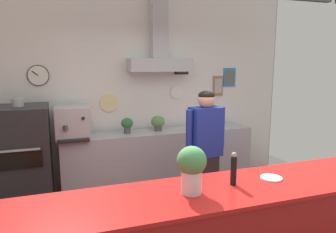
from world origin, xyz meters
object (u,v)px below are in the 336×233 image
pizza_oven (23,161)px  potted_oregano (158,122)px  pepper_grinder (234,169)px  basil_vase (192,169)px  potted_rosemary (127,124)px  condiment_plate (271,178)px  espresso_machine (72,122)px  shop_worker (205,152)px

pizza_oven → potted_oregano: bearing=7.0°
pepper_grinder → basil_vase: basil_vase is taller
pizza_oven → potted_rosemary: 1.47m
pizza_oven → basil_vase: (1.39, -2.26, 0.49)m
potted_oregano → potted_rosemary: 0.49m
basil_vase → pizza_oven: bearing=121.5°
condiment_plate → espresso_machine: bearing=122.0°
potted_oregano → espresso_machine: bearing=-177.2°
pizza_oven → shop_worker: shop_worker is taller
pizza_oven → condiment_plate: (2.13, -2.21, 0.31)m
shop_worker → espresso_machine: shop_worker is taller
pizza_oven → basil_vase: bearing=-58.5°
potted_oregano → pepper_grinder: pepper_grinder is taller
shop_worker → potted_oregano: bearing=-86.7°
shop_worker → pepper_grinder: 1.36m
shop_worker → condiment_plate: bearing=81.7°
shop_worker → condiment_plate: 1.28m
basil_vase → potted_rosemary: bearing=89.4°
shop_worker → espresso_machine: (-1.50, 1.12, 0.25)m
espresso_machine → condiment_plate: espresso_machine is taller
potted_rosemary → pepper_grinder: size_ratio=0.86×
potted_oregano → condiment_plate: bearing=-84.5°
espresso_machine → basil_vase: size_ratio=1.49×
shop_worker → espresso_machine: 1.88m
pizza_oven → potted_oregano: size_ratio=6.59×
pizza_oven → potted_rosemary: size_ratio=6.59×
shop_worker → potted_rosemary: shop_worker is taller
potted_oregano → pepper_grinder: 2.47m
potted_rosemary → potted_oregano: bearing=4.6°
espresso_machine → pepper_grinder: espresso_machine is taller
espresso_machine → condiment_plate: size_ratio=2.99×
shop_worker → condiment_plate: shop_worker is taller
potted_rosemary → pizza_oven: bearing=-172.1°
shop_worker → basil_vase: (-0.75, -1.32, 0.31)m
pizza_oven → basil_vase: 2.70m
shop_worker → potted_oregano: size_ratio=7.08×
pepper_grinder → potted_oregano: bearing=86.9°
pepper_grinder → basil_vase: size_ratio=0.75×
espresso_machine → basil_vase: (0.75, -2.44, 0.06)m
pizza_oven → espresso_machine: 0.79m
pepper_grinder → potted_rosemary: bearing=98.2°
espresso_machine → pepper_grinder: (1.12, -2.40, 0.01)m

